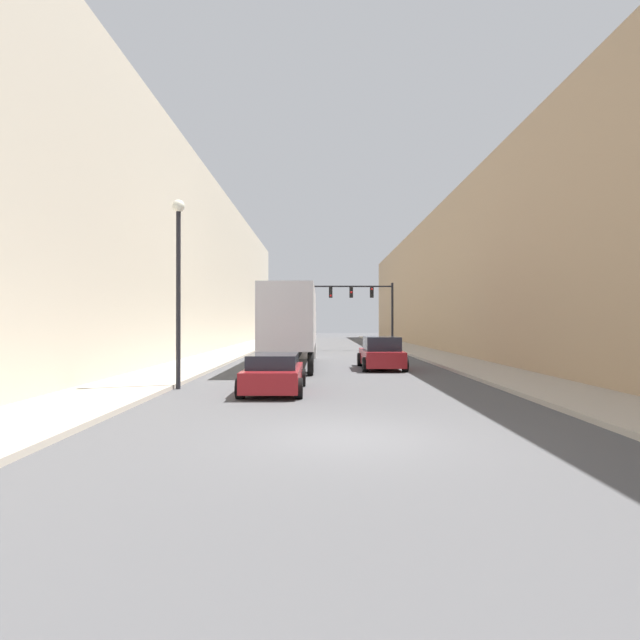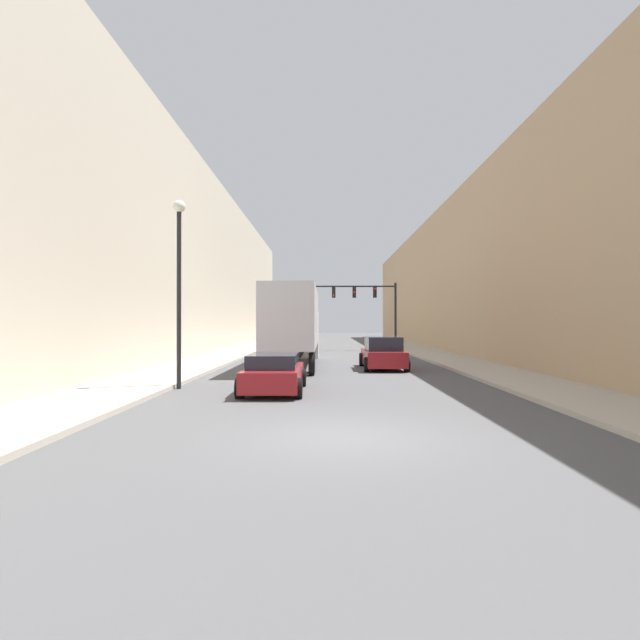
# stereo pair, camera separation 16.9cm
# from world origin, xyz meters

# --- Properties ---
(ground_plane) EXTENTS (200.00, 200.00, 0.00)m
(ground_plane) POSITION_xyz_m (0.00, 0.00, 0.00)
(ground_plane) COLOR #4C4C4F
(sidewalk_right) EXTENTS (3.19, 80.00, 0.15)m
(sidewalk_right) POSITION_xyz_m (7.29, 30.00, 0.07)
(sidewalk_right) COLOR #B2A899
(sidewalk_right) RESTS_ON ground
(sidewalk_left) EXTENTS (3.19, 80.00, 0.15)m
(sidewalk_left) POSITION_xyz_m (-7.29, 30.00, 0.07)
(sidewalk_left) COLOR #B2A899
(sidewalk_left) RESTS_ON ground
(building_right) EXTENTS (6.00, 80.00, 11.73)m
(building_right) POSITION_xyz_m (11.89, 30.00, 5.86)
(building_right) COLOR tan
(building_right) RESTS_ON ground
(building_left) EXTENTS (6.00, 80.00, 13.71)m
(building_left) POSITION_xyz_m (-11.89, 30.00, 6.85)
(building_left) COLOR #BCB29E
(building_left) RESTS_ON ground
(semi_truck) EXTENTS (2.45, 13.85, 4.09)m
(semi_truck) POSITION_xyz_m (-2.06, 17.53, 2.33)
(semi_truck) COLOR silver
(semi_truck) RESTS_ON ground
(sedan_car) EXTENTS (2.04, 4.27, 1.29)m
(sedan_car) POSITION_xyz_m (-2.12, 6.60, 0.63)
(sedan_car) COLOR maroon
(sedan_car) RESTS_ON ground
(suv_car) EXTENTS (2.14, 4.49, 1.63)m
(suv_car) POSITION_xyz_m (2.52, 14.97, 0.77)
(suv_car) COLOR maroon
(suv_car) RESTS_ON ground
(traffic_signal_gantry) EXTENTS (7.05, 0.35, 5.69)m
(traffic_signal_gantry) POSITION_xyz_m (3.54, 31.92, 4.12)
(traffic_signal_gantry) COLOR black
(traffic_signal_gantry) RESTS_ON ground
(street_lamp) EXTENTS (0.44, 0.44, 6.66)m
(street_lamp) POSITION_xyz_m (-5.55, 7.32, 4.28)
(street_lamp) COLOR black
(street_lamp) RESTS_ON ground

